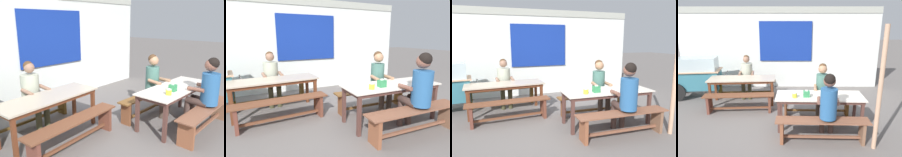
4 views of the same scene
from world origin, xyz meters
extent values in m
plane|color=slate|center=(0.00, 0.00, 0.00)|extent=(40.00, 40.00, 0.00)
cube|color=silver|center=(0.00, 2.48, 1.22)|extent=(6.64, 0.12, 2.45)
cube|color=navy|center=(0.24, 2.39, 1.56)|extent=(1.71, 0.03, 1.28)
cube|color=#ABAEA2|center=(0.00, 2.50, 2.55)|extent=(6.64, 0.20, 0.20)
cube|color=#C2B198|center=(-0.91, 0.91, 0.71)|extent=(1.82, 0.77, 0.03)
cube|color=brown|center=(-0.91, 0.91, 0.66)|extent=(1.73, 0.70, 0.06)
cube|color=brown|center=(-0.13, 1.23, 0.32)|extent=(0.06, 0.06, 0.63)
cube|color=brown|center=(-0.09, 0.70, 0.32)|extent=(0.06, 0.06, 0.63)
cube|color=brown|center=(-1.74, 1.12, 0.32)|extent=(0.06, 0.06, 0.63)
cube|color=brown|center=(-1.70, 0.59, 0.32)|extent=(0.06, 0.06, 0.63)
cube|color=silver|center=(1.02, -0.44, 0.71)|extent=(1.84, 0.72, 0.02)
cube|color=#53332C|center=(1.02, -0.44, 0.67)|extent=(1.76, 0.65, 0.06)
cube|color=#53332C|center=(1.86, -0.18, 0.32)|extent=(0.06, 0.06, 0.64)
cube|color=#53332C|center=(1.84, -0.74, 0.32)|extent=(0.06, 0.06, 0.64)
cube|color=#53332C|center=(0.19, -0.15, 0.32)|extent=(0.06, 0.06, 0.64)
cube|color=#53332C|center=(0.18, -0.70, 0.32)|extent=(0.06, 0.06, 0.64)
cube|color=brown|center=(-0.96, 1.52, 0.45)|extent=(1.80, 0.38, 0.02)
cube|color=brown|center=(-0.18, 1.57, 0.22)|extent=(0.08, 0.23, 0.44)
cube|color=#564313|center=(-1.73, 1.47, 0.22)|extent=(0.08, 0.23, 0.44)
cube|color=brown|center=(-0.96, 1.52, 0.11)|extent=(1.51, 0.15, 0.04)
cube|color=brown|center=(-0.87, 0.30, 0.45)|extent=(1.76, 0.43, 0.03)
cube|color=brown|center=(-0.12, 0.36, 0.22)|extent=(0.08, 0.27, 0.43)
cube|color=brown|center=(-1.62, 0.25, 0.22)|extent=(0.08, 0.27, 0.43)
cube|color=brown|center=(-0.87, 0.30, 0.11)|extent=(1.46, 0.14, 0.04)
cube|color=brown|center=(1.03, 0.17, 0.45)|extent=(1.73, 0.29, 0.03)
cube|color=brown|center=(1.77, 0.15, 0.22)|extent=(0.06, 0.22, 0.43)
cube|color=brown|center=(0.29, 0.18, 0.22)|extent=(0.06, 0.22, 0.43)
cube|color=brown|center=(1.03, 0.17, 0.11)|extent=(1.44, 0.08, 0.04)
cube|color=brown|center=(1.00, -1.05, 0.45)|extent=(1.76, 0.35, 0.02)
cube|color=brown|center=(1.76, -1.07, 0.22)|extent=(0.07, 0.27, 0.44)
cube|color=brown|center=(0.25, -1.04, 0.22)|extent=(0.07, 0.27, 0.44)
cube|color=brown|center=(1.00, -1.05, 0.11)|extent=(1.47, 0.08, 0.04)
cylinder|color=#333333|center=(-1.79, 1.50, 0.13)|extent=(0.05, 0.05, 0.26)
cylinder|color=#3F3F3F|center=(-1.55, 1.53, 0.69)|extent=(0.11, 0.66, 0.04)
cylinder|color=#44352B|center=(1.03, -0.17, 0.23)|extent=(0.11, 0.11, 0.46)
cylinder|color=#44352B|center=(1.21, -0.18, 0.23)|extent=(0.11, 0.11, 0.46)
cylinder|color=#44352B|center=(1.05, 0.00, 0.51)|extent=(0.16, 0.39, 0.13)
cylinder|color=#44352B|center=(1.23, -0.01, 0.51)|extent=(0.16, 0.39, 0.13)
cylinder|color=#447165|center=(1.15, 0.16, 0.76)|extent=(0.28, 0.28, 0.52)
sphere|color=#AB7B59|center=(1.15, 0.14, 1.15)|extent=(0.20, 0.20, 0.20)
sphere|color=#4C331E|center=(1.15, 0.17, 1.19)|extent=(0.19, 0.19, 0.19)
cylinder|color=#AB7B59|center=(0.98, 0.00, 0.75)|extent=(0.10, 0.31, 0.10)
cylinder|color=#AB7B59|center=(1.30, -0.03, 0.75)|extent=(0.09, 0.31, 0.07)
cylinder|color=#413F27|center=(-0.97, 1.20, 0.23)|extent=(0.11, 0.11, 0.46)
cylinder|color=#413F27|center=(-0.79, 1.21, 0.23)|extent=(0.11, 0.11, 0.46)
cylinder|color=#413F27|center=(-0.98, 1.36, 0.51)|extent=(0.16, 0.36, 0.13)
cylinder|color=#413F27|center=(-0.80, 1.37, 0.51)|extent=(0.16, 0.36, 0.13)
cylinder|color=#B5BBA4|center=(-0.90, 1.52, 0.75)|extent=(0.33, 0.33, 0.50)
sphere|color=#936A53|center=(-0.90, 1.50, 1.13)|extent=(0.19, 0.19, 0.19)
sphere|color=#4C331E|center=(-0.90, 1.53, 1.16)|extent=(0.18, 0.18, 0.18)
cylinder|color=#936A53|center=(-1.07, 1.33, 0.73)|extent=(0.10, 0.31, 0.10)
cylinder|color=#936A53|center=(-0.70, 1.36, 0.73)|extent=(0.10, 0.31, 0.10)
cylinder|color=#48342E|center=(1.23, -0.71, 0.23)|extent=(0.11, 0.11, 0.46)
cylinder|color=#48342E|center=(1.05, -0.69, 0.23)|extent=(0.11, 0.11, 0.46)
cylinder|color=#48342E|center=(1.21, -0.88, 0.51)|extent=(0.17, 0.41, 0.13)
cylinder|color=#48342E|center=(1.03, -0.87, 0.51)|extent=(0.17, 0.41, 0.13)
cylinder|color=#2A5D95|center=(1.10, -1.05, 0.78)|extent=(0.31, 0.31, 0.57)
sphere|color=brown|center=(1.11, -1.03, 1.21)|extent=(0.22, 0.22, 0.22)
sphere|color=black|center=(1.10, -1.06, 1.25)|extent=(0.20, 0.20, 0.20)
cylinder|color=brown|center=(1.30, -0.89, 0.77)|extent=(0.10, 0.31, 0.07)
cylinder|color=brown|center=(0.95, -0.86, 0.77)|extent=(0.10, 0.31, 0.08)
cube|color=#328951|center=(0.74, -0.52, 0.78)|extent=(0.13, 0.11, 0.12)
cube|color=white|center=(0.74, -0.52, 0.85)|extent=(0.05, 0.03, 0.02)
cylinder|color=yellow|center=(0.49, -0.57, 0.77)|extent=(0.10, 0.10, 0.09)
cylinder|color=white|center=(0.49, -0.57, 0.82)|extent=(0.09, 0.09, 0.02)
cylinder|color=tan|center=(1.92, -1.25, 1.10)|extent=(0.08, 0.08, 2.20)
camera|label=1|loc=(-2.96, -2.33, 1.96)|focal=36.85mm
camera|label=2|loc=(-1.29, -3.07, 1.58)|focal=29.97mm
camera|label=3|loc=(-1.13, -4.05, 1.73)|focal=33.22mm
camera|label=4|loc=(0.43, -4.68, 2.27)|focal=34.33mm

